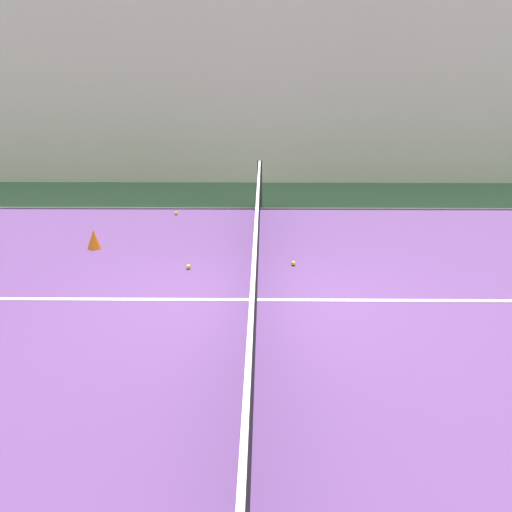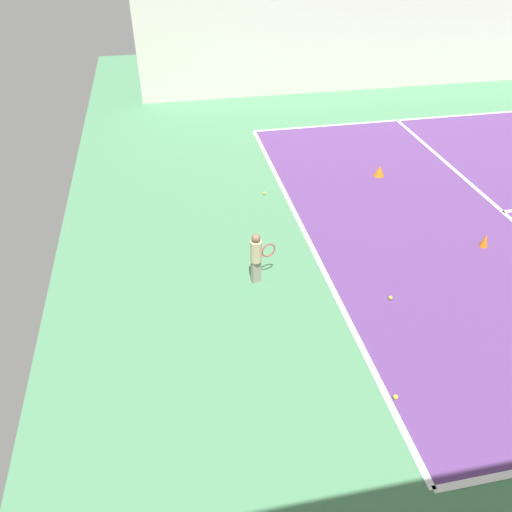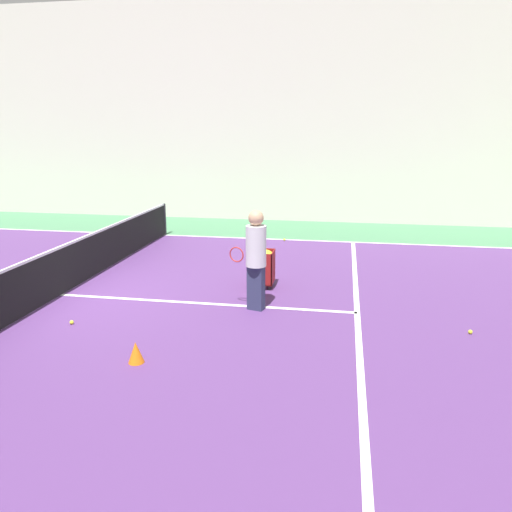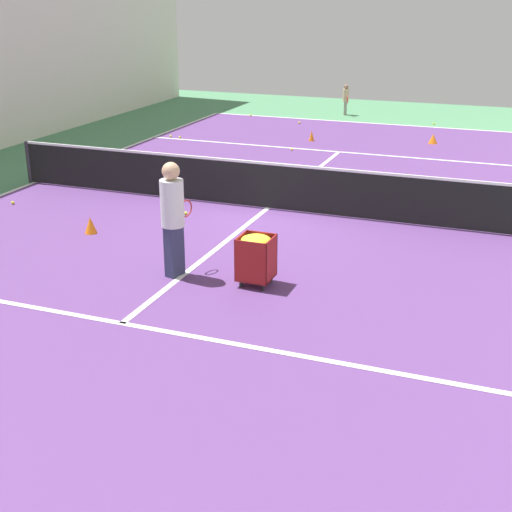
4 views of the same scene
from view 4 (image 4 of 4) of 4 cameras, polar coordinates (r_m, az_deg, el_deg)
name	(u,v)px [view 4 (image 4 of 4)]	position (r m, az deg, el deg)	size (l,w,h in m)	color
ground_plane	(268,208)	(14.62, 0.94, 3.82)	(31.10, 31.10, 0.00)	#477F56
court_playing_area	(268,208)	(14.62, 0.94, 3.83)	(11.53, 20.80, 0.00)	#563370
line_baseline_near	(375,123)	(24.40, 9.50, 10.42)	(11.53, 0.10, 0.00)	white
line_sideline_right	(34,182)	(17.38, -17.30, 5.64)	(0.10, 20.80, 0.00)	white
line_service_near	(339,152)	(19.92, 6.66, 8.28)	(11.53, 0.10, 0.00)	white
line_service_far	(122,323)	(9.80, -10.67, -5.32)	(11.53, 0.10, 0.00)	white
line_centre_service	(268,208)	(14.62, 0.94, 3.84)	(0.10, 11.44, 0.00)	white
tennis_net	(268,185)	(14.48, 0.95, 5.72)	(11.83, 0.10, 0.97)	#2D2D33
player_near_baseline	(346,98)	(25.88, 7.20, 12.46)	(0.31, 0.53, 1.06)	gray
coach_at_net	(173,212)	(10.94, -6.68, 3.52)	(0.45, 0.72, 1.81)	#2D3351
ball_cart	(256,251)	(10.68, 0.00, 0.43)	(0.51, 0.50, 0.79)	maroon
training_cone_0	(312,136)	(21.32, 4.47, 9.57)	(0.17, 0.17, 0.29)	orange
training_cone_1	(433,139)	(21.50, 13.98, 9.09)	(0.26, 0.26, 0.27)	orange
training_cone_2	(90,225)	(13.43, -13.10, 2.43)	(0.23, 0.23, 0.31)	orange
tennis_ball_0	(251,115)	(25.52, -0.43, 11.21)	(0.07, 0.07, 0.07)	yellow
tennis_ball_1	(209,193)	(15.66, -3.81, 5.07)	(0.07, 0.07, 0.07)	yellow
tennis_ball_2	(180,137)	(21.75, -6.11, 9.43)	(0.07, 0.07, 0.07)	yellow
tennis_ball_4	(292,149)	(19.98, 2.88, 8.52)	(0.07, 0.07, 0.07)	yellow
tennis_ball_5	(13,203)	(15.73, -18.88, 4.06)	(0.07, 0.07, 0.07)	yellow
tennis_ball_6	(186,213)	(14.26, -5.63, 3.43)	(0.07, 0.07, 0.07)	yellow
tennis_ball_7	(299,123)	(24.09, 3.49, 10.61)	(0.07, 0.07, 0.07)	yellow
tennis_ball_8	(434,124)	(24.59, 14.04, 10.24)	(0.07, 0.07, 0.07)	yellow
tennis_ball_9	(171,136)	(21.94, -6.85, 9.50)	(0.07, 0.07, 0.07)	yellow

